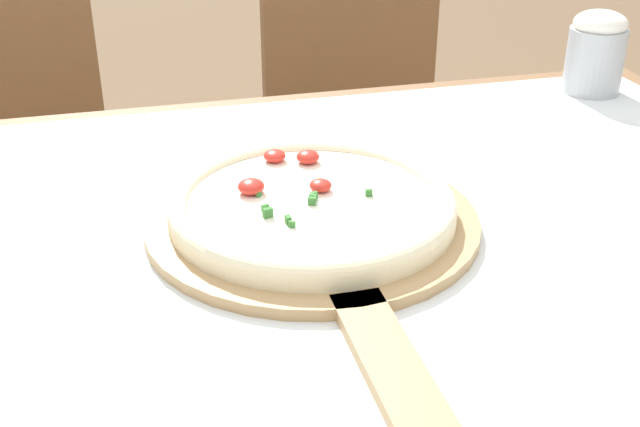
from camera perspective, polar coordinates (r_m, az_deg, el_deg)
name	(u,v)px	position (r m, az deg, el deg)	size (l,w,h in m)	color
dining_table	(286,371)	(0.79, -2.42, -11.10)	(1.38, 1.04, 0.76)	brown
towel_cloth	(284,283)	(0.73, -2.58, -4.97)	(1.30, 0.96, 0.00)	silver
pizza_peel	(319,234)	(0.80, -0.05, -1.44)	(0.34, 0.56, 0.01)	tan
pizza	(312,205)	(0.81, -0.56, 0.64)	(0.29, 0.29, 0.03)	beige
chair_left	(10,171)	(1.66, -21.16, 2.87)	(0.41, 0.41, 0.89)	brown
chair_right	(361,136)	(1.71, 2.97, 5.56)	(0.40, 0.40, 0.89)	brown
flour_cup	(596,51)	(1.27, 19.03, 10.85)	(0.08, 0.08, 0.12)	#B2B7BC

